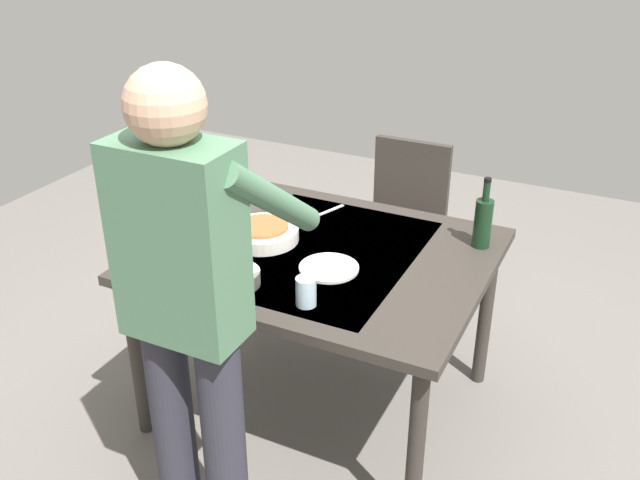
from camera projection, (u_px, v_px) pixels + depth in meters
ground_plane at (320, 402)px, 3.18m from camera, size 6.00×6.00×0.00m
dining_table at (320, 268)px, 2.86m from camera, size 1.33×1.09×0.77m
chair_near at (403, 218)px, 3.67m from camera, size 0.40×0.40×0.91m
person_server at (189, 305)px, 2.11m from camera, size 0.42×0.61×1.69m
wine_bottle at (483, 221)px, 2.82m from camera, size 0.07×0.07×0.30m
wine_glass_left at (161, 225)px, 2.80m from camera, size 0.07×0.07×0.15m
water_cup_near_left at (249, 190)px, 3.27m from camera, size 0.08×0.08×0.09m
water_cup_near_right at (306, 292)px, 2.45m from camera, size 0.07×0.07×0.11m
serving_bowl_pasta at (262, 233)px, 2.90m from camera, size 0.30×0.30×0.07m
side_bowl_salad at (236, 276)px, 2.58m from camera, size 0.18×0.18×0.07m
dinner_plate_near at (329, 268)px, 2.69m from camera, size 0.23×0.23×0.01m
table_knife at (327, 212)px, 3.16m from camera, size 0.08×0.19×0.00m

